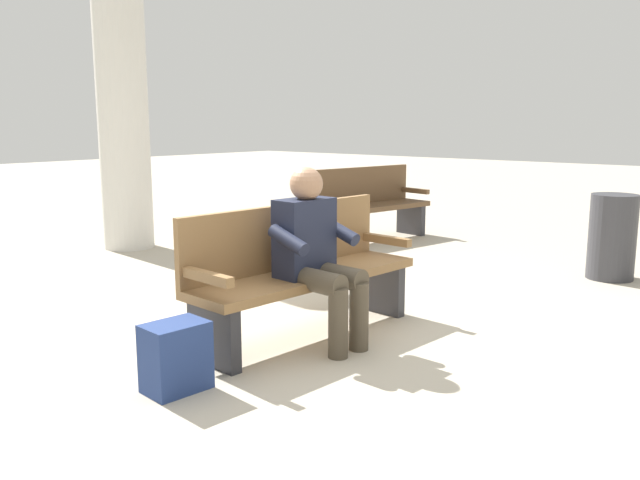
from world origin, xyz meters
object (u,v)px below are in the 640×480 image
object	(u,v)px
bench_near	(299,270)
person_seated	(316,252)
backpack	(175,357)
trash_bin	(612,237)
bench_far	(364,204)
support_pillar	(122,105)

from	to	relation	value
bench_near	person_seated	bearing A→B (deg)	73.25
backpack	trash_bin	bearing A→B (deg)	166.65
bench_far	bench_near	bearing A→B (deg)	39.05
trash_bin	person_seated	bearing A→B (deg)	-16.17
person_seated	support_pillar	xyz separation A→B (m)	(-1.18, -3.90, 1.02)
bench_near	bench_far	distance (m)	3.74
bench_near	support_pillar	world-z (taller)	support_pillar
bench_near	trash_bin	distance (m)	3.32
person_seated	backpack	xyz separation A→B (m)	(1.10, -0.09, -0.44)
bench_near	trash_bin	xyz separation A→B (m)	(-3.12, 1.16, -0.06)
trash_bin	bench_far	bearing A→B (deg)	-92.57
person_seated	support_pillar	size ratio (longest dim) A/B	0.36
bench_near	bench_far	world-z (taller)	same
person_seated	support_pillar	bearing A→B (deg)	-102.95
support_pillar	trash_bin	distance (m)	5.38
trash_bin	bench_near	bearing A→B (deg)	-20.33
bench_near	support_pillar	distance (m)	4.01
bench_far	support_pillar	bearing A→B (deg)	-30.84
bench_near	backpack	size ratio (longest dim) A/B	4.73
bench_far	support_pillar	xyz separation A→B (m)	(2.16, -1.83, 1.19)
bench_near	person_seated	xyz separation A→B (m)	(0.09, 0.23, 0.17)
backpack	person_seated	bearing A→B (deg)	175.20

